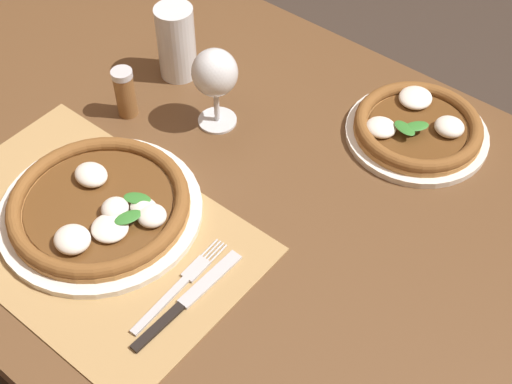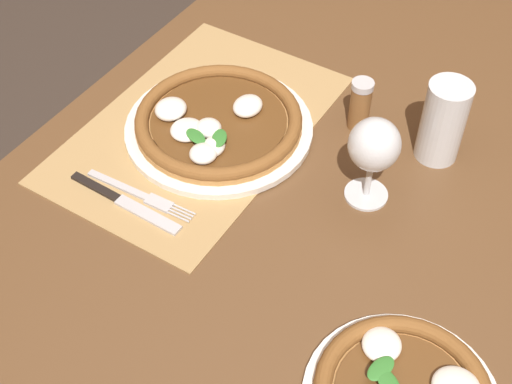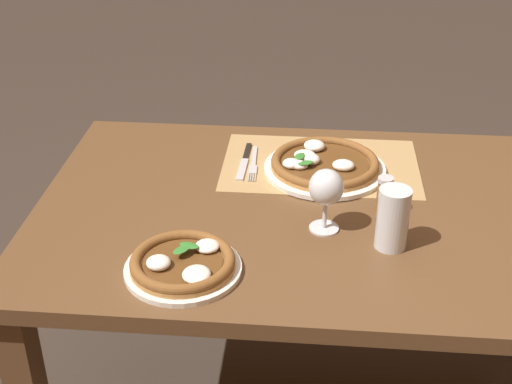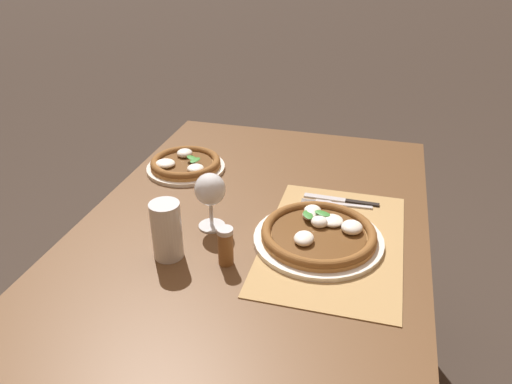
{
  "view_description": "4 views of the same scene",
  "coord_description": "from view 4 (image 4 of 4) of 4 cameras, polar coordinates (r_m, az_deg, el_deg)",
  "views": [
    {
      "loc": [
        0.65,
        -0.59,
        1.62
      ],
      "look_at": [
        0.19,
        -0.02,
        0.79
      ],
      "focal_mm": 50.0,
      "sensor_mm": 36.0,
      "label": 1
    },
    {
      "loc": [
        0.74,
        0.36,
        1.58
      ],
      "look_at": [
        0.14,
        -0.02,
        0.8
      ],
      "focal_mm": 50.0,
      "sensor_mm": 36.0,
      "label": 2
    },
    {
      "loc": [
        0.03,
        1.51,
        1.64
      ],
      "look_at": [
        0.16,
        0.05,
        0.8
      ],
      "focal_mm": 50.0,
      "sensor_mm": 36.0,
      "label": 3
    },
    {
      "loc": [
        -1.04,
        -0.3,
        1.46
      ],
      "look_at": [
        0.09,
        0.0,
        0.81
      ],
      "focal_mm": 35.0,
      "sensor_mm": 36.0,
      "label": 4
    }
  ],
  "objects": [
    {
      "name": "knife",
      "position": [
        1.45,
        9.68,
        -0.91
      ],
      "size": [
        0.02,
        0.22,
        0.01
      ],
      "color": "black",
      "rests_on": "paper_placemat"
    },
    {
      "name": "wine_glass",
      "position": [
        1.27,
        -5.3,
        -0.0
      ],
      "size": [
        0.08,
        0.08,
        0.16
      ],
      "color": "silver",
      "rests_on": "dining_table"
    },
    {
      "name": "dining_table",
      "position": [
        1.36,
        -0.81,
        -8.03
      ],
      "size": [
        1.42,
        0.91,
        0.74
      ],
      "color": "brown",
      "rests_on": "ground"
    },
    {
      "name": "fork",
      "position": [
        1.43,
        9.12,
        -1.35
      ],
      "size": [
        0.03,
        0.2,
        0.0
      ],
      "color": "#B7B7BC",
      "rests_on": "paper_placemat"
    },
    {
      "name": "pepper_shaker",
      "position": [
        1.17,
        -3.5,
        -6.18
      ],
      "size": [
        0.04,
        0.04,
        0.1
      ],
      "color": "brown",
      "rests_on": "dining_table"
    },
    {
      "name": "paper_placemat",
      "position": [
        1.28,
        8.81,
        -5.6
      ],
      "size": [
        0.53,
        0.34,
        0.0
      ],
      "primitive_type": "cube",
      "color": "#A88451",
      "rests_on": "dining_table"
    },
    {
      "name": "pizza_near",
      "position": [
        1.26,
        7.19,
        -4.89
      ],
      "size": [
        0.33,
        0.33,
        0.05
      ],
      "color": "silver",
      "rests_on": "paper_placemat"
    },
    {
      "name": "pizza_far",
      "position": [
        1.62,
        -8.08,
        3.18
      ],
      "size": [
        0.25,
        0.25,
        0.05
      ],
      "color": "silver",
      "rests_on": "dining_table"
    },
    {
      "name": "pint_glass",
      "position": [
        1.19,
        -10.17,
        -4.45
      ],
      "size": [
        0.07,
        0.07,
        0.15
      ],
      "color": "silver",
      "rests_on": "dining_table"
    }
  ]
}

